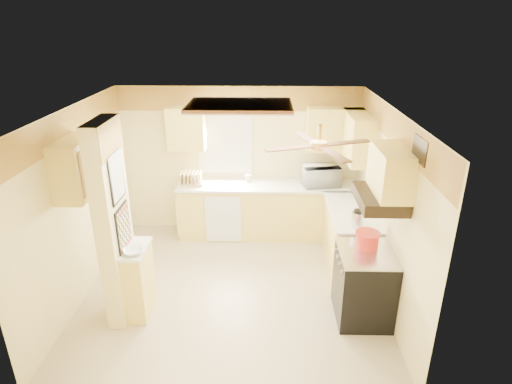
{
  "coord_description": "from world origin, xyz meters",
  "views": [
    {
      "loc": [
        0.45,
        -5.03,
        3.53
      ],
      "look_at": [
        0.31,
        0.35,
        1.31
      ],
      "focal_mm": 30.0,
      "sensor_mm": 36.0,
      "label": 1
    }
  ],
  "objects_px": {
    "stove": "(364,284)",
    "kettle": "(357,219)",
    "dutch_oven": "(367,240)",
    "bowl": "(134,251)",
    "microwave": "(321,176)"
  },
  "relations": [
    {
      "from": "stove",
      "to": "kettle",
      "type": "xyz_separation_m",
      "value": [
        -0.01,
        0.63,
        0.59
      ]
    },
    {
      "from": "bowl",
      "to": "kettle",
      "type": "height_order",
      "value": "kettle"
    },
    {
      "from": "microwave",
      "to": "dutch_oven",
      "type": "xyz_separation_m",
      "value": [
        0.33,
        -2.01,
        -0.09
      ]
    },
    {
      "from": "stove",
      "to": "microwave",
      "type": "relative_size",
      "value": 1.55
    },
    {
      "from": "stove",
      "to": "bowl",
      "type": "distance_m",
      "value": 2.82
    },
    {
      "from": "bowl",
      "to": "kettle",
      "type": "relative_size",
      "value": 0.97
    },
    {
      "from": "stove",
      "to": "dutch_oven",
      "type": "xyz_separation_m",
      "value": [
        0.02,
        0.14,
        0.56
      ]
    },
    {
      "from": "stove",
      "to": "kettle",
      "type": "distance_m",
      "value": 0.86
    },
    {
      "from": "microwave",
      "to": "dutch_oven",
      "type": "distance_m",
      "value": 2.04
    },
    {
      "from": "dutch_oven",
      "to": "kettle",
      "type": "xyz_separation_m",
      "value": [
        -0.03,
        0.49,
        0.04
      ]
    },
    {
      "from": "microwave",
      "to": "bowl",
      "type": "height_order",
      "value": "microwave"
    },
    {
      "from": "microwave",
      "to": "bowl",
      "type": "distance_m",
      "value": 3.36
    },
    {
      "from": "bowl",
      "to": "dutch_oven",
      "type": "xyz_separation_m",
      "value": [
        2.79,
        0.27,
        0.05
      ]
    },
    {
      "from": "dutch_oven",
      "to": "microwave",
      "type": "bearing_deg",
      "value": 99.42
    },
    {
      "from": "kettle",
      "to": "bowl",
      "type": "bearing_deg",
      "value": -164.54
    }
  ]
}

